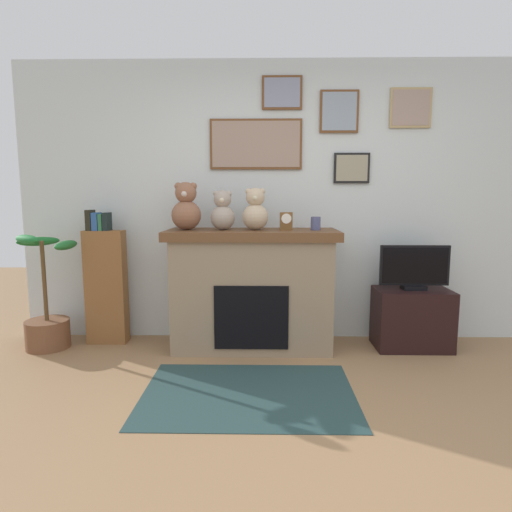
% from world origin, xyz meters
% --- Properties ---
extents(ground_plane, '(12.00, 12.00, 0.00)m').
position_xyz_m(ground_plane, '(0.00, 0.00, 0.00)').
color(ground_plane, '#99734D').
extents(back_wall, '(5.20, 0.15, 2.60)m').
position_xyz_m(back_wall, '(0.00, 2.00, 1.31)').
color(back_wall, silver).
rests_on(back_wall, ground_plane).
extents(fireplace, '(1.51, 0.64, 1.07)m').
position_xyz_m(fireplace, '(-0.39, 1.65, 0.54)').
color(fireplace, gray).
rests_on(fireplace, ground_plane).
extents(bookshelf, '(0.36, 0.16, 1.24)m').
position_xyz_m(bookshelf, '(-1.75, 1.74, 0.57)').
color(bookshelf, brown).
rests_on(bookshelf, ground_plane).
extents(potted_plant, '(0.53, 0.50, 1.04)m').
position_xyz_m(potted_plant, '(-2.24, 1.58, 0.29)').
color(potted_plant, brown).
rests_on(potted_plant, ground_plane).
extents(tv_stand, '(0.66, 0.40, 0.54)m').
position_xyz_m(tv_stand, '(1.05, 1.64, 0.27)').
color(tv_stand, black).
rests_on(tv_stand, ground_plane).
extents(television, '(0.61, 0.14, 0.40)m').
position_xyz_m(television, '(1.05, 1.64, 0.73)').
color(television, black).
rests_on(television, tv_stand).
extents(area_rug, '(1.47, 1.02, 0.01)m').
position_xyz_m(area_rug, '(-0.39, 0.68, 0.00)').
color(area_rug, '#264040').
rests_on(area_rug, ground_plane).
extents(candle_jar, '(0.09, 0.09, 0.12)m').
position_xyz_m(candle_jar, '(0.16, 1.63, 1.13)').
color(candle_jar, '#4C517A').
rests_on(candle_jar, fireplace).
extents(mantel_clock, '(0.11, 0.08, 0.16)m').
position_xyz_m(mantel_clock, '(-0.09, 1.63, 1.15)').
color(mantel_clock, brown).
rests_on(mantel_clock, fireplace).
extents(teddy_bear_tan, '(0.26, 0.26, 0.42)m').
position_xyz_m(teddy_bear_tan, '(-0.97, 1.63, 1.26)').
color(teddy_bear_tan, '#8D5D44').
rests_on(teddy_bear_tan, fireplace).
extents(teddy_bear_cream, '(0.22, 0.22, 0.35)m').
position_xyz_m(teddy_bear_cream, '(-0.65, 1.63, 1.22)').
color(teddy_bear_cream, '#A7998A').
rests_on(teddy_bear_cream, fireplace).
extents(teddy_bear_grey, '(0.23, 0.23, 0.37)m').
position_xyz_m(teddy_bear_grey, '(-0.36, 1.63, 1.23)').
color(teddy_bear_grey, '#C6AF8F').
rests_on(teddy_bear_grey, fireplace).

